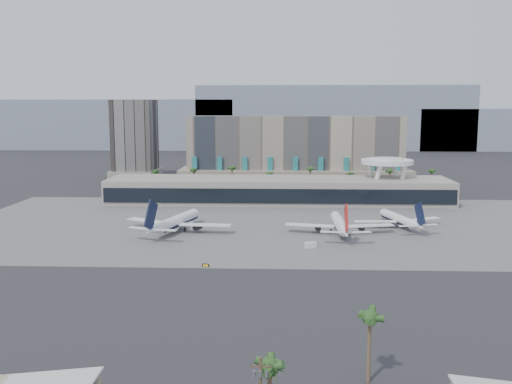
{
  "coord_description": "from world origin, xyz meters",
  "views": [
    {
      "loc": [
        0.54,
        -173.54,
        47.77
      ],
      "look_at": [
        -8.27,
        40.0,
        15.56
      ],
      "focal_mm": 40.0,
      "sensor_mm": 36.0,
      "label": 1
    }
  ],
  "objects_px": {
    "airliner_left": "(176,222)",
    "airliner_centre": "(340,224)",
    "airliner_right": "(399,219)",
    "taxiway_sign": "(206,265)",
    "service_vehicle_a": "(186,225)",
    "service_vehicle_b": "(311,245)"
  },
  "relations": [
    {
      "from": "airliner_left",
      "to": "airliner_centre",
      "type": "bearing_deg",
      "value": 15.18
    },
    {
      "from": "airliner_right",
      "to": "taxiway_sign",
      "type": "height_order",
      "value": "airliner_right"
    },
    {
      "from": "service_vehicle_a",
      "to": "service_vehicle_b",
      "type": "xyz_separation_m",
      "value": [
        47.81,
        -30.36,
        -0.3
      ]
    },
    {
      "from": "airliner_left",
      "to": "service_vehicle_a",
      "type": "relative_size",
      "value": 8.59
    },
    {
      "from": "airliner_left",
      "to": "service_vehicle_a",
      "type": "xyz_separation_m",
      "value": [
        2.68,
        6.88,
        -2.69
      ]
    },
    {
      "from": "service_vehicle_a",
      "to": "service_vehicle_b",
      "type": "height_order",
      "value": "service_vehicle_a"
    },
    {
      "from": "airliner_centre",
      "to": "taxiway_sign",
      "type": "relative_size",
      "value": 19.49
    },
    {
      "from": "airliner_right",
      "to": "service_vehicle_a",
      "type": "distance_m",
      "value": 85.02
    },
    {
      "from": "airliner_left",
      "to": "taxiway_sign",
      "type": "relative_size",
      "value": 20.15
    },
    {
      "from": "airliner_right",
      "to": "airliner_left",
      "type": "bearing_deg",
      "value": 172.25
    },
    {
      "from": "airliner_right",
      "to": "taxiway_sign",
      "type": "relative_size",
      "value": 16.97
    },
    {
      "from": "service_vehicle_b",
      "to": "taxiway_sign",
      "type": "distance_m",
      "value": 40.94
    },
    {
      "from": "airliner_centre",
      "to": "service_vehicle_b",
      "type": "relative_size",
      "value": 11.41
    },
    {
      "from": "airliner_left",
      "to": "airliner_centre",
      "type": "height_order",
      "value": "airliner_left"
    },
    {
      "from": "airliner_left",
      "to": "service_vehicle_a",
      "type": "distance_m",
      "value": 7.86
    },
    {
      "from": "airliner_centre",
      "to": "service_vehicle_b",
      "type": "distance_m",
      "value": 25.5
    },
    {
      "from": "service_vehicle_a",
      "to": "taxiway_sign",
      "type": "distance_m",
      "value": 56.98
    },
    {
      "from": "airliner_right",
      "to": "service_vehicle_b",
      "type": "xyz_separation_m",
      "value": [
        -37.08,
        -34.69,
        -2.35
      ]
    },
    {
      "from": "airliner_right",
      "to": "service_vehicle_a",
      "type": "height_order",
      "value": "airliner_right"
    },
    {
      "from": "airliner_centre",
      "to": "service_vehicle_a",
      "type": "relative_size",
      "value": 8.3
    },
    {
      "from": "airliner_centre",
      "to": "service_vehicle_b",
      "type": "xyz_separation_m",
      "value": [
        -12.2,
        -22.23,
        -2.76
      ]
    },
    {
      "from": "airliner_centre",
      "to": "airliner_right",
      "type": "bearing_deg",
      "value": 25.87
    }
  ]
}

